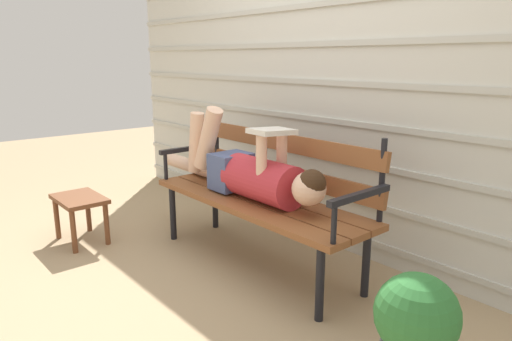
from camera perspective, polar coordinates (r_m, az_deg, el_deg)
name	(u,v)px	position (r m, az deg, el deg)	size (l,w,h in m)	color
ground_plane	(235,271)	(2.92, -2.60, -12.36)	(12.00, 12.00, 0.00)	tan
house_siding	(328,82)	(3.18, 8.90, 10.77)	(4.87, 0.08, 2.25)	beige
park_bench	(264,190)	(2.89, 1.06, -2.37)	(1.61, 0.50, 0.89)	brown
reclining_person	(249,172)	(2.87, -0.92, -0.16)	(1.68, 0.26, 0.55)	#B72D38
footstool	(80,206)	(3.49, -21.03, -4.09)	(0.43, 0.29, 0.33)	brown
potted_plant	(415,336)	(1.88, 19.09, -18.84)	(0.31, 0.31, 0.53)	slate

